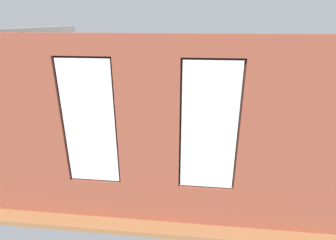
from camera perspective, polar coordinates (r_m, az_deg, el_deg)
The scene contains 21 objects.
ground_plane at distance 7.20m, azimuth -0.29°, elevation -7.26°, with size 7.23×5.86×0.10m, color #99663D.
brick_wall_with_windows at distance 4.23m, azimuth -4.21°, elevation -4.29°, with size 6.63×0.30×3.18m.
white_wall_right at distance 7.50m, azimuth -26.27°, elevation 5.18°, with size 0.10×4.86×3.18m, color silver.
couch_by_window at distance 5.46m, azimuth -6.93°, elevation -12.87°, with size 2.08×0.87×0.80m.
couch_left at distance 7.18m, azimuth 20.97°, elevation -5.47°, with size 0.88×2.00×0.80m.
coffee_table at distance 7.33m, azimuth 2.10°, elevation -3.12°, with size 1.55×0.89×0.41m.
cup_ceramic at distance 7.21m, azimuth -1.67°, elevation -2.75°, with size 0.08×0.08×0.09m, color #B23D38.
candle_jar at distance 7.28m, azimuth 2.11°, elevation -2.38°, with size 0.08×0.08×0.12m, color #B7333D.
table_plant_small at distance 7.40m, azimuth 5.50°, elevation -1.73°, with size 0.13×0.13×0.19m.
remote_black at distance 7.42m, azimuth 0.67°, elevation -2.32°, with size 0.05×0.17×0.02m, color black.
remote_silver at distance 7.18m, azimuth 2.95°, elevation -3.19°, with size 0.05×0.17×0.02m, color #B2B2B7.
media_console at distance 8.02m, azimuth -21.79°, elevation -3.19°, with size 0.92×0.42×0.55m, color black.
tv_flatscreen at distance 7.81m, azimuth -22.39°, elevation 1.00°, with size 0.99×0.20×0.69m.
papasan_chair at distance 8.48m, azimuth -0.08°, elevation 0.89°, with size 1.11×1.11×0.70m.
potted_plant_between_couches at distance 5.29m, azimuth 9.41°, elevation -11.62°, with size 0.46×0.46×0.86m.
potted_plant_foreground_right at distance 9.29m, azimuth -15.53°, elevation 2.64°, with size 1.11×0.96×1.24m.
potted_plant_by_left_couch at distance 8.34m, azimuth 16.12°, elevation -0.27°, with size 0.51×0.51×0.70m.
potted_plant_corner_near_left at distance 8.90m, azimuth 19.19°, elevation 2.04°, with size 1.05×1.09×1.19m.
potted_plant_corner_far_left at distance 5.39m, azimuth 27.91°, elevation -9.27°, with size 1.07×1.05×1.38m.
potted_plant_near_tv at distance 6.89m, azimuth -21.38°, elevation -3.84°, with size 1.18×0.91×1.23m.
potted_plant_mid_room_small at distance 7.91m, azimuth 7.38°, elevation -1.71°, with size 0.26×0.26×0.48m.
Camera 1 is at (-0.72, 6.31, 3.36)m, focal length 28.00 mm.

